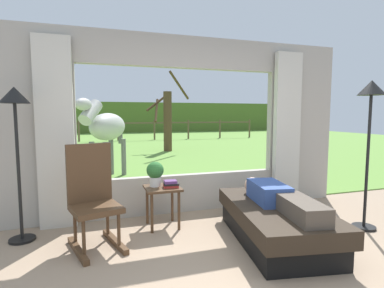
% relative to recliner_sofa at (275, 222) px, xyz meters
% --- Properties ---
extents(back_wall_with_window, '(5.20, 0.12, 2.55)m').
position_rel_recliner_sofa_xyz_m(back_wall_with_window, '(-0.70, 1.37, 1.03)').
color(back_wall_with_window, '#ADA599').
rests_on(back_wall_with_window, ground_plane).
extents(curtain_panel_left, '(0.44, 0.10, 2.40)m').
position_rel_recliner_sofa_xyz_m(curtain_panel_left, '(-2.39, 1.23, 0.98)').
color(curtain_panel_left, beige).
rests_on(curtain_panel_left, ground_plane).
extents(curtain_panel_right, '(0.44, 0.10, 2.40)m').
position_rel_recliner_sofa_xyz_m(curtain_panel_right, '(0.99, 1.23, 0.98)').
color(curtain_panel_right, beige).
rests_on(curtain_panel_right, ground_plane).
extents(outdoor_pasture_lawn, '(36.00, 21.68, 0.02)m').
position_rel_recliner_sofa_xyz_m(outdoor_pasture_lawn, '(-0.70, 12.27, -0.21)').
color(outdoor_pasture_lawn, olive).
rests_on(outdoor_pasture_lawn, ground_plane).
extents(distant_hill_ridge, '(36.00, 2.00, 2.40)m').
position_rel_recliner_sofa_xyz_m(distant_hill_ridge, '(-0.70, 22.11, 0.98)').
color(distant_hill_ridge, '#4E6828').
rests_on(distant_hill_ridge, ground_plane).
extents(recliner_sofa, '(1.17, 1.83, 0.42)m').
position_rel_recliner_sofa_xyz_m(recliner_sofa, '(0.00, 0.00, 0.00)').
color(recliner_sofa, black).
rests_on(recliner_sofa, ground_plane).
extents(reclining_person, '(0.44, 1.43, 0.22)m').
position_rel_recliner_sofa_xyz_m(reclining_person, '(0.00, -0.05, 0.30)').
color(reclining_person, '#334C8C').
rests_on(reclining_person, recliner_sofa).
extents(rocking_chair, '(0.63, 0.78, 1.12)m').
position_rel_recliner_sofa_xyz_m(rocking_chair, '(-1.96, 0.52, 0.33)').
color(rocking_chair, '#4C331E').
rests_on(rocking_chair, ground_plane).
extents(side_table, '(0.44, 0.44, 0.52)m').
position_rel_recliner_sofa_xyz_m(side_table, '(-1.12, 0.83, 0.21)').
color(side_table, '#4C331E').
rests_on(side_table, ground_plane).
extents(potted_plant, '(0.22, 0.22, 0.32)m').
position_rel_recliner_sofa_xyz_m(potted_plant, '(-1.20, 0.89, 0.48)').
color(potted_plant, silver).
rests_on(potted_plant, side_table).
extents(book_stack, '(0.20, 0.16, 0.09)m').
position_rel_recliner_sofa_xyz_m(book_stack, '(-1.03, 0.78, 0.34)').
color(book_stack, '#B22D28').
rests_on(book_stack, side_table).
extents(floor_lamp_left, '(0.32, 0.32, 1.74)m').
position_rel_recliner_sofa_xyz_m(floor_lamp_left, '(-2.75, 0.90, 1.19)').
color(floor_lamp_left, black).
rests_on(floor_lamp_left, ground_plane).
extents(floor_lamp_right, '(0.32, 0.32, 1.85)m').
position_rel_recliner_sofa_xyz_m(floor_lamp_right, '(1.30, -0.02, 1.28)').
color(floor_lamp_right, black).
rests_on(floor_lamp_right, ground_plane).
extents(horse, '(1.23, 1.73, 1.73)m').
position_rel_recliner_sofa_xyz_m(horse, '(-1.68, 3.96, 0.94)').
color(horse, '#B2B2AD').
rests_on(horse, outdoor_pasture_lawn).
extents(pasture_tree, '(1.69, 1.65, 2.97)m').
position_rel_recliner_sofa_xyz_m(pasture_tree, '(0.77, 8.53, 1.06)').
color(pasture_tree, '#4C3823').
rests_on(pasture_tree, outdoor_pasture_lawn).
extents(pasture_fence_line, '(16.10, 0.10, 1.10)m').
position_rel_recliner_sofa_xyz_m(pasture_fence_line, '(-0.70, 13.94, 0.53)').
color(pasture_fence_line, brown).
rests_on(pasture_fence_line, outdoor_pasture_lawn).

